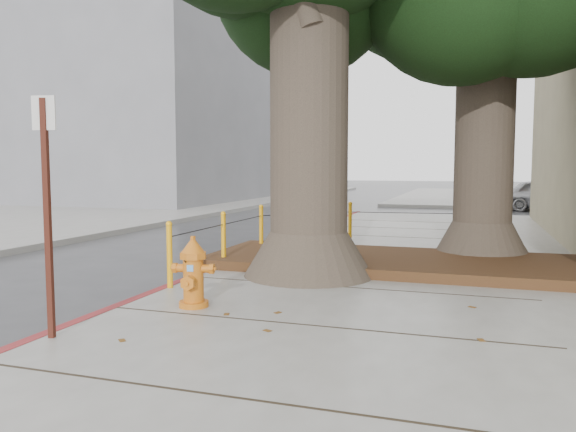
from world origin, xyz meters
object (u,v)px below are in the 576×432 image
object	(u,v)px
car_silver	(548,195)
fire_hydrant	(193,273)
car_dark	(167,192)
signpost	(47,203)

from	to	relation	value
car_silver	fire_hydrant	bearing A→B (deg)	168.28
fire_hydrant	car_dark	xyz separation A→B (m)	(-11.67, 19.26, 0.00)
signpost	car_dark	xyz separation A→B (m)	(-10.91, 20.81, -0.93)
signpost	car_dark	size ratio (longest dim) A/B	0.60
car_silver	signpost	bearing A→B (deg)	167.63
signpost	car_silver	xyz separation A→B (m)	(6.96, 21.11, -0.82)
car_dark	fire_hydrant	bearing A→B (deg)	-53.06
car_dark	car_silver	bearing A→B (deg)	6.67
fire_hydrant	car_dark	world-z (taller)	car_dark
fire_hydrant	signpost	xyz separation A→B (m)	(-0.76, -1.55, 0.93)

